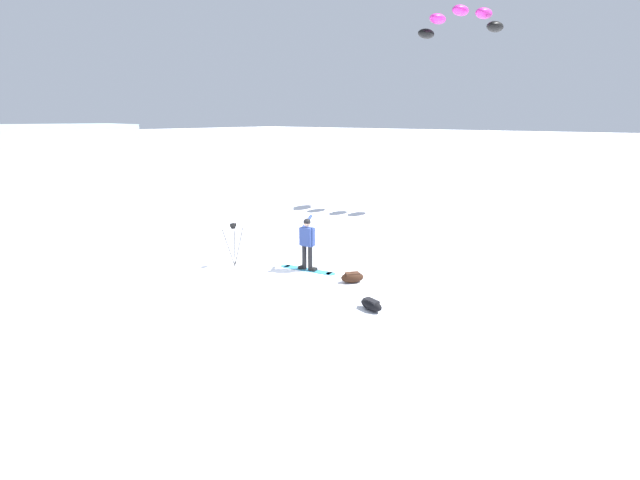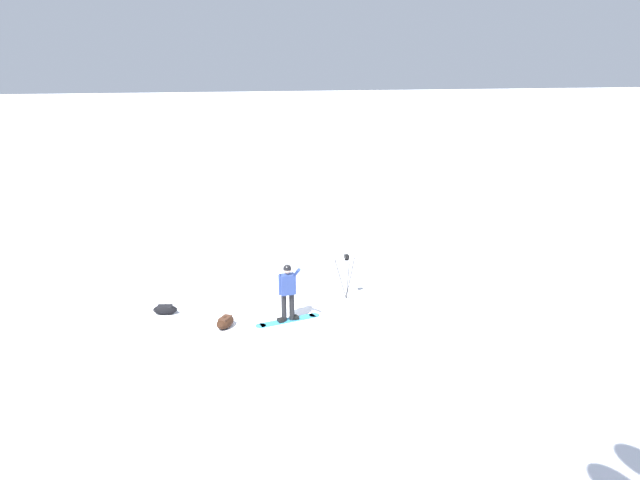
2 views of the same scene
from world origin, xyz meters
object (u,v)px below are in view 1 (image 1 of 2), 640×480
object	(u,v)px
snowboard	(308,269)
camera_tripod	(234,236)
traction_kite	(460,21)
snowboarder	(307,239)
gear_bag_large	(352,277)
gear_bag_small	(371,304)

from	to	relation	value
snowboard	camera_tripod	bearing A→B (deg)	-150.97
traction_kite	camera_tripod	world-z (taller)	traction_kite
snowboarder	gear_bag_large	distance (m)	1.87
snowboarder	gear_bag_small	distance (m)	3.57
snowboard	gear_bag_small	size ratio (longest dim) A/B	2.56
gear_bag_large	camera_tripod	bearing A→B (deg)	-163.75
traction_kite	gear_bag_small	world-z (taller)	traction_kite
snowboard	gear_bag_large	bearing A→B (deg)	-1.37
snowboard	camera_tripod	world-z (taller)	camera_tripod
snowboarder	camera_tripod	distance (m)	2.31
snowboarder	traction_kite	size ratio (longest dim) A/B	0.41
traction_kite	gear_bag_large	distance (m)	15.16
snowboard	camera_tripod	size ratio (longest dim) A/B	1.35
traction_kite	snowboarder	bearing A→B (deg)	-85.09
traction_kite	camera_tripod	xyz separation A→B (m)	(-0.98, -13.24, -7.81)
gear_bag_large	camera_tripod	distance (m)	3.94
camera_tripod	gear_bag_large	bearing A→B (deg)	16.25
traction_kite	camera_tripod	distance (m)	15.40
snowboarder	gear_bag_small	world-z (taller)	snowboarder
snowboarder	gear_bag_large	xyz separation A→B (m)	(1.69, -0.04, -0.81)
snowboard	gear_bag_small	world-z (taller)	gear_bag_small
traction_kite	gear_bag_small	bearing A→B (deg)	-72.60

